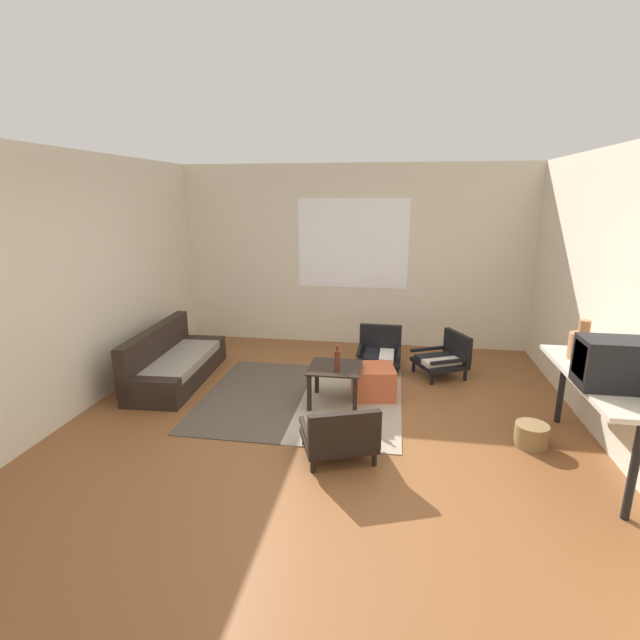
# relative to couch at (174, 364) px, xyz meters

# --- Properties ---
(ground_plane) EXTENTS (7.80, 7.80, 0.00)m
(ground_plane) POSITION_rel_couch_xyz_m (2.04, -1.11, -0.21)
(ground_plane) COLOR brown
(far_wall_with_window) EXTENTS (5.60, 0.13, 2.70)m
(far_wall_with_window) POSITION_rel_couch_xyz_m (2.04, 1.95, 1.14)
(far_wall_with_window) COLOR beige
(far_wall_with_window) RESTS_ON ground
(side_wall_right) EXTENTS (0.12, 6.60, 2.70)m
(side_wall_right) POSITION_rel_couch_xyz_m (4.70, -0.81, 1.14)
(side_wall_right) COLOR beige
(side_wall_right) RESTS_ON ground
(side_wall_left) EXTENTS (0.12, 6.60, 2.70)m
(side_wall_left) POSITION_rel_couch_xyz_m (-0.62, -0.81, 1.14)
(side_wall_left) COLOR beige
(side_wall_left) RESTS_ON ground
(area_rug) EXTENTS (2.24, 2.11, 0.01)m
(area_rug) POSITION_rel_couch_xyz_m (1.69, -0.29, -0.21)
(area_rug) COLOR #4C4238
(area_rug) RESTS_ON ground
(couch) EXTENTS (0.76, 1.77, 0.67)m
(couch) POSITION_rel_couch_xyz_m (0.00, 0.00, 0.00)
(couch) COLOR black
(couch) RESTS_ON ground
(coffee_table) EXTENTS (0.57, 0.56, 0.43)m
(coffee_table) POSITION_rel_couch_xyz_m (2.08, -0.36, 0.13)
(coffee_table) COLOR black
(coffee_table) RESTS_ON ground
(armchair_by_window) EXTENTS (0.57, 0.54, 0.55)m
(armchair_by_window) POSITION_rel_couch_xyz_m (2.52, 0.86, 0.03)
(armchair_by_window) COLOR black
(armchair_by_window) RESTS_ON ground
(armchair_striped_foreground) EXTENTS (0.76, 0.71, 0.52)m
(armchair_striped_foreground) POSITION_rel_couch_xyz_m (2.27, -1.49, 0.02)
(armchair_striped_foreground) COLOR black
(armchair_striped_foreground) RESTS_ON ground
(armchair_corner) EXTENTS (0.74, 0.74, 0.55)m
(armchair_corner) POSITION_rel_couch_xyz_m (3.35, 0.71, 0.04)
(armchair_corner) COLOR black
(armchair_corner) RESTS_ON ground
(ottoman_orange) EXTENTS (0.54, 0.54, 0.36)m
(ottoman_orange) POSITION_rel_couch_xyz_m (2.49, -0.10, -0.03)
(ottoman_orange) COLOR #BC5633
(ottoman_orange) RESTS_ON ground
(console_shelf) EXTENTS (0.47, 1.63, 0.80)m
(console_shelf) POSITION_rel_couch_xyz_m (4.39, -1.18, 0.51)
(console_shelf) COLOR beige
(console_shelf) RESTS_ON ground
(crt_television) EXTENTS (0.53, 0.33, 0.39)m
(crt_television) POSITION_rel_couch_xyz_m (4.38, -1.43, 0.78)
(crt_television) COLOR black
(crt_television) RESTS_ON console_shelf
(clay_vase) EXTENTS (0.23, 0.23, 0.36)m
(clay_vase) POSITION_rel_couch_xyz_m (4.39, -0.76, 0.72)
(clay_vase) COLOR #A87047
(clay_vase) RESTS_ON console_shelf
(glass_bottle) EXTENTS (0.06, 0.06, 0.28)m
(glass_bottle) POSITION_rel_couch_xyz_m (2.11, -0.46, 0.34)
(glass_bottle) COLOR #5B2319
(glass_bottle) RESTS_ON coffee_table
(wicker_basket) EXTENTS (0.30, 0.30, 0.21)m
(wicker_basket) POSITION_rel_couch_xyz_m (3.99, -0.97, -0.11)
(wicker_basket) COLOR olive
(wicker_basket) RESTS_ON ground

